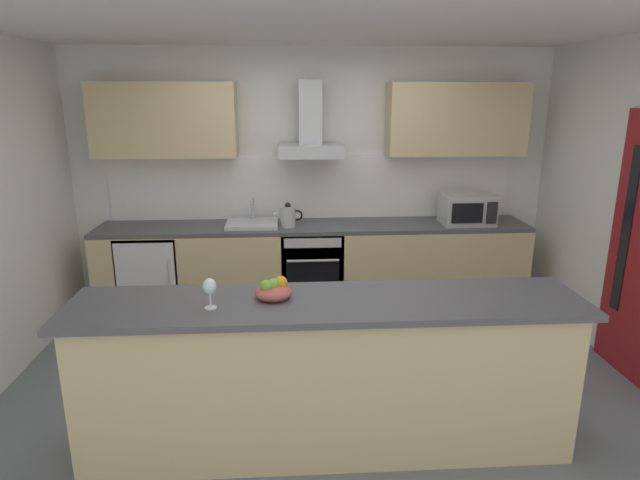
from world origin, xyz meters
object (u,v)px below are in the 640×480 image
range_hood (310,133)px  fruit_bowl (273,291)px  microwave (467,209)px  sink (252,223)px  refrigerator (154,274)px  kettle (288,216)px  wine_glass (210,288)px  oven (311,268)px

range_hood → fruit_bowl: (-0.32, -2.26, -0.75)m
microwave → sink: size_ratio=1.00×
microwave → sink: (-2.13, 0.04, -0.12)m
microwave → sink: 2.13m
refrigerator → kettle: bearing=-1.3°
kettle → wine_glass: bearing=-101.3°
microwave → range_hood: bearing=174.2°
kettle → fruit_bowl: kettle is taller
refrigerator → kettle: kettle is taller
kettle → range_hood: (0.23, 0.16, 0.78)m
microwave → fruit_bowl: 2.82m
refrigerator → microwave: (3.12, -0.03, 0.62)m
range_hood → refrigerator: bearing=-175.2°
range_hood → oven: bearing=-90.0°
microwave → refrigerator: bearing=179.5°
oven → microwave: size_ratio=1.60×
refrigerator → range_hood: 2.08m
oven → fruit_bowl: bearing=-98.6°
oven → fruit_bowl: size_ratio=3.64×
refrigerator → wine_glass: wine_glass is taller
microwave → kettle: size_ratio=1.73×
oven → range_hood: (0.00, 0.13, 1.33)m
refrigerator → sink: sink is taller
wine_glass → microwave: bearing=45.3°
sink → range_hood: 1.04m
oven → wine_glass: (-0.67, -2.27, 0.65)m
microwave → fruit_bowl: size_ratio=2.27×
refrigerator → sink: 1.11m
refrigerator → fruit_bowl: fruit_bowl is taller
fruit_bowl → kettle: bearing=87.4°
oven → kettle: 0.59m
range_hood → wine_glass: (-0.67, -2.40, -0.67)m
microwave → range_hood: (-1.55, 0.16, 0.74)m
kettle → wine_glass: 2.28m
wine_glass → oven: bearing=73.5°
oven → refrigerator: (-1.57, -0.00, -0.03)m
range_hood → microwave: bearing=-5.8°
sink → kettle: bearing=-7.3°
range_hood → wine_glass: 2.58m
wine_glass → range_hood: bearing=74.3°
refrigerator → fruit_bowl: bearing=-59.7°
sink → kettle: sink is taller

